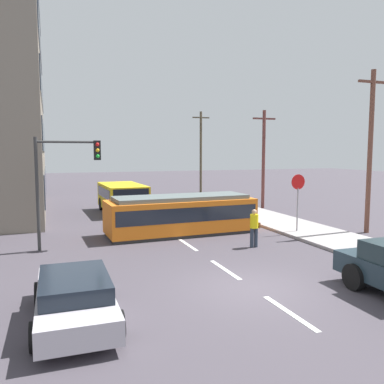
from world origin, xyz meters
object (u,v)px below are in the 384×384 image
parked_sedan_near (75,296)px  utility_pole_mid (263,157)px  traffic_light_mast (64,171)px  city_bus (122,197)px  stop_sign (298,191)px  utility_pole_near (370,149)px  streetcar_tram (181,214)px  utility_pole_far (201,151)px  pedestrian_crossing (254,226)px

parked_sedan_near → utility_pole_mid: size_ratio=0.63×
parked_sedan_near → traffic_light_mast: bearing=89.2°
city_bus → stop_sign: 12.27m
parked_sedan_near → traffic_light_mast: (0.11, 7.72, 2.72)m
traffic_light_mast → utility_pole_near: utility_pole_near is taller
utility_pole_mid → traffic_light_mast: bearing=-151.0°
city_bus → parked_sedan_near: city_bus is taller
utility_pole_near → utility_pole_mid: bearing=93.4°
streetcar_tram → parked_sedan_near: (-5.74, -8.99, -0.39)m
parked_sedan_near → utility_pole_far: utility_pole_far is taller
streetcar_tram → utility_pole_far: bearing=66.0°
streetcar_tram → traffic_light_mast: size_ratio=1.59×
stop_sign → utility_pole_mid: (2.97, 8.58, 1.54)m
utility_pole_near → utility_pole_far: bearing=92.0°
city_bus → stop_sign: bearing=-54.4°
traffic_light_mast → utility_pole_near: (14.70, -1.73, 0.94)m
streetcar_tram → utility_pole_near: (9.07, -3.00, 3.27)m
city_bus → traffic_light_mast: bearing=-113.8°
streetcar_tram → city_bus: (-1.57, 7.93, 0.10)m
city_bus → utility_pole_far: bearing=47.4°
city_bus → pedestrian_crossing: bearing=-72.7°
pedestrian_crossing → stop_sign: 4.09m
city_bus → stop_sign: size_ratio=1.87×
parked_sedan_near → utility_pole_mid: bearing=47.5°
pedestrian_crossing → utility_pole_mid: bearing=58.2°
traffic_light_mast → utility_pole_mid: 16.17m
streetcar_tram → traffic_light_mast: 6.23m
utility_pole_mid → city_bus: bearing=172.3°
stop_sign → utility_pole_mid: 9.21m
stop_sign → utility_pole_mid: utility_pole_mid is taller
city_bus → utility_pole_near: utility_pole_near is taller
parked_sedan_near → streetcar_tram: bearing=57.4°
streetcar_tram → utility_pole_far: 20.72m
streetcar_tram → utility_pole_far: size_ratio=0.93×
utility_pole_far → streetcar_tram: bearing=-114.0°
pedestrian_crossing → utility_pole_near: bearing=6.6°
parked_sedan_near → utility_pole_mid: utility_pole_mid is taller
stop_sign → utility_pole_near: (3.54, -0.99, 2.09)m
city_bus → streetcar_tram: bearing=-78.8°
traffic_light_mast → parked_sedan_near: bearing=-90.8°
streetcar_tram → city_bus: 8.09m
utility_pole_far → pedestrian_crossing: bearing=-105.5°
utility_pole_near → streetcar_tram: bearing=161.7°
utility_pole_mid → utility_pole_near: bearing=-86.6°
parked_sedan_near → utility_pole_near: (14.81, 5.99, 3.66)m
utility_pole_near → pedestrian_crossing: bearing=-173.4°
traffic_light_mast → utility_pole_far: (13.95, 19.97, 0.91)m
pedestrian_crossing → utility_pole_near: utility_pole_near is taller
parked_sedan_near → stop_sign: bearing=31.8°
parked_sedan_near → utility_pole_mid: 21.33m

